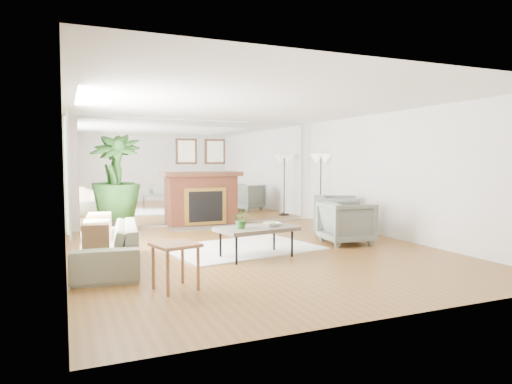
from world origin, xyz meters
name	(u,v)px	position (x,y,z in m)	size (l,w,h in m)	color
ground	(258,252)	(0.00, 0.00, 0.00)	(7.00, 7.00, 0.00)	brown
wall_left	(65,181)	(-2.99, 0.00, 1.25)	(0.02, 7.00, 2.50)	white
wall_right	(400,176)	(2.99, 0.00, 1.25)	(0.02, 7.00, 2.50)	white
wall_back	(200,173)	(0.00, 3.49, 1.25)	(6.00, 0.02, 2.50)	white
mirror_panel	(201,173)	(0.00, 3.47, 1.25)	(5.40, 0.04, 2.40)	silver
window_panel	(67,173)	(-2.96, 0.40, 1.35)	(0.04, 2.40, 1.50)	#B2E09E
fireplace	(203,198)	(0.00, 3.26, 0.66)	(1.85, 0.83, 2.05)	brown
area_rug	(241,248)	(-0.18, 0.33, 0.01)	(2.51, 1.79, 0.03)	white
coffee_table	(257,230)	(-0.21, -0.43, 0.45)	(1.32, 0.90, 0.49)	#61594D
sofa	(107,246)	(-2.45, -0.19, 0.31)	(2.15, 0.84, 0.63)	slate
armchair_back	(336,215)	(2.16, 0.93, 0.41)	(0.88, 0.91, 0.83)	slate
armchair_front	(347,223)	(1.80, 0.03, 0.39)	(0.84, 0.87, 0.79)	slate
side_table	(175,251)	(-1.80, -1.70, 0.47)	(0.60, 0.60, 0.56)	brown
potted_ficus	(116,180)	(-1.96, 3.10, 1.13)	(1.23, 1.23, 2.11)	#29251E
floor_lamp	(321,164)	(2.70, 2.47, 1.44)	(0.55, 0.31, 1.69)	black
tabletop_plant	(242,219)	(-0.48, -0.48, 0.64)	(0.27, 0.23, 0.30)	#376926
fruit_bowl	(272,224)	(0.05, -0.46, 0.52)	(0.26, 0.26, 0.06)	brown
book	(268,224)	(0.07, -0.27, 0.50)	(0.20, 0.28, 0.02)	brown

